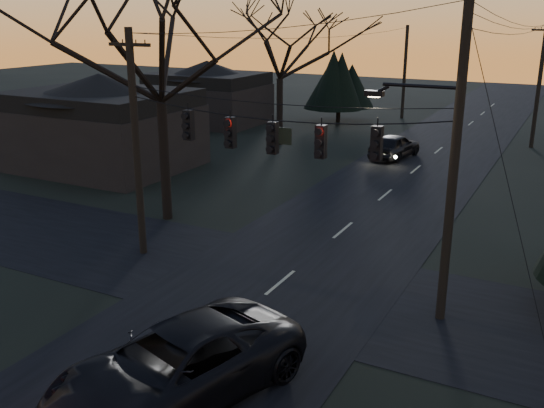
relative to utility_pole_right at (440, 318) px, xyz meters
The scene contains 14 objects.
main_road 11.41m from the utility_pole_right, 118.81° to the left, with size 8.00×120.00×0.02m, color black.
cross_road 5.50m from the utility_pole_right, behind, with size 60.00×7.00×0.02m, color black.
utility_pole_right is the anchor object (origin of this frame).
utility_pole_left 11.50m from the utility_pole_right, behind, with size 1.80×0.30×8.50m, color black, non-canonical shape.
utility_pole_far_r 28.00m from the utility_pole_right, 90.00° to the left, with size 1.80×0.30×8.50m, color black, non-canonical shape.
utility_pole_far_l 37.79m from the utility_pole_right, 107.72° to the left, with size 0.30×0.30×8.00m, color black, non-canonical shape.
span_signal_assembly 7.73m from the utility_pole_right, behind, with size 11.50×0.44×1.67m.
bare_tree_left 15.63m from the utility_pole_right, 163.82° to the left, with size 11.22×11.22×10.62m.
bare_tree_dist 27.10m from the utility_pole_right, 127.66° to the left, with size 7.79×7.79×9.27m.
evergreen_dist 35.54m from the utility_pole_right, 116.66° to the left, with size 3.96×3.96×6.09m.
house_left_near 24.78m from the utility_pole_right, 156.04° to the left, with size 10.00×8.00×5.60m.
house_left_far 36.51m from the utility_pole_right, 134.44° to the left, with size 9.00×7.00×5.20m.
suv_near 8.53m from the utility_pole_right, 123.66° to the right, with size 3.01×6.52×1.81m, color black.
sedan_oncoming_a 21.77m from the utility_pole_right, 110.32° to the left, with size 1.86×4.63×1.58m, color black.
Camera 1 is at (8.64, -7.20, 8.95)m, focal length 40.00 mm.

